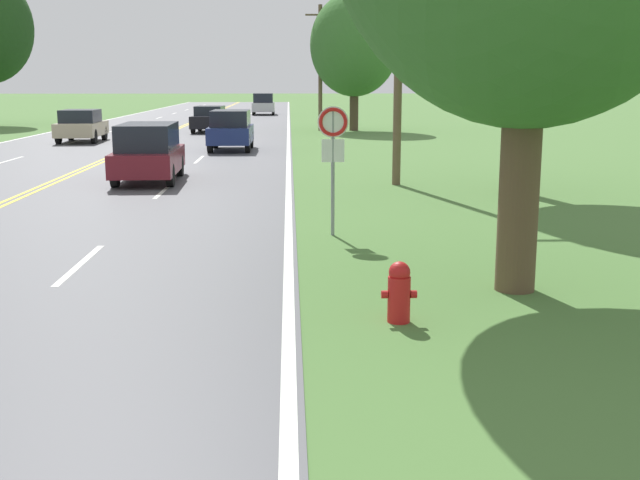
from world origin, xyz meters
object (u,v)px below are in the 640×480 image
Objects in this scene: car_dark_blue_suv_mid_near at (231,129)px; car_black_sedan_receding at (210,119)px; fire_hydrant at (399,291)px; tree_right_cluster at (355,45)px; traffic_sign at (333,139)px; car_maroon_suv_approaching at (148,151)px; car_silver_van_distant at (263,104)px; car_champagne_sedan_mid_far at (81,125)px.

car_dark_blue_suv_mid_near reaches higher than car_black_sedan_receding.
tree_right_cluster reaches higher than fire_hydrant.
car_maroon_suv_approaching is (-5.08, 8.81, -0.99)m from traffic_sign.
car_black_sedan_receding is (-6.05, 38.37, 0.39)m from fire_hydrant.
tree_right_cluster is at bearing 14.60° from car_silver_van_distant.
car_silver_van_distant reaches higher than car_maroon_suv_approaching.
tree_right_cluster is 17.35m from car_champagne_sedan_mid_far.
traffic_sign is 20.07m from car_dark_blue_suv_mid_near.
fire_hydrant is 0.20× the size of car_dark_blue_suv_mid_near.
car_silver_van_distant is (8.03, 32.53, 0.17)m from car_champagne_sedan_mid_far.
traffic_sign reaches higher than car_black_sedan_receding.
tree_right_cluster is 2.02× the size of car_black_sedan_receding.
traffic_sign is at bearing 10.18° from car_dark_blue_suv_mid_near.
tree_right_cluster is 2.09× the size of car_dark_blue_suv_mid_near.
tree_right_cluster is at bearing -59.62° from car_champagne_sedan_mid_far.
traffic_sign is 57.57m from car_silver_van_distant.
car_dark_blue_suv_mid_near is 0.96× the size of car_champagne_sedan_mid_far.
fire_hydrant is 0.19× the size of car_black_sedan_receding.
traffic_sign is at bearing 95.10° from fire_hydrant.
car_silver_van_distant is (-3.63, 63.30, 0.60)m from fire_hydrant.
traffic_sign is 27.34m from car_champagne_sedan_mid_far.
car_silver_van_distant is at bearing 93.28° from fire_hydrant.
car_dark_blue_suv_mid_near is 37.73m from car_silver_van_distant.
fire_hydrant is at bearing -160.76° from car_champagne_sedan_mid_far.
traffic_sign is 0.62× the size of car_champagne_sedan_mid_far.
car_black_sedan_receding is 0.92× the size of car_silver_van_distant.
traffic_sign is 0.31× the size of tree_right_cluster.
car_champagne_sedan_mid_far is (-14.27, -8.88, -4.29)m from tree_right_cluster.
traffic_sign is at bearing 12.47° from car_black_sedan_receding.
car_champagne_sedan_mid_far is (-11.66, 30.76, 0.43)m from fire_hydrant.
car_maroon_suv_approaching is 1.06× the size of car_champagne_sedan_mid_far.
car_dark_blue_suv_mid_near is (-6.51, -14.07, -4.19)m from tree_right_cluster.
car_champagne_sedan_mid_far is at bearing -161.23° from car_maroon_suv_approaching.
car_black_sedan_receding is (5.61, 7.60, -0.04)m from car_champagne_sedan_mid_far.
tree_right_cluster reaches higher than car_maroon_suv_approaching.
traffic_sign is 0.64× the size of car_dark_blue_suv_mid_near.
tree_right_cluster is at bearing 86.23° from fire_hydrant.
tree_right_cluster is at bearing 84.71° from traffic_sign.
car_dark_blue_suv_mid_near is at bearing 98.66° from fire_hydrant.
fire_hydrant is at bearing 3.10° from car_silver_van_distant.
fire_hydrant is 0.18× the size of car_maroon_suv_approaching.
traffic_sign is 10.22m from car_maroon_suv_approaching.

